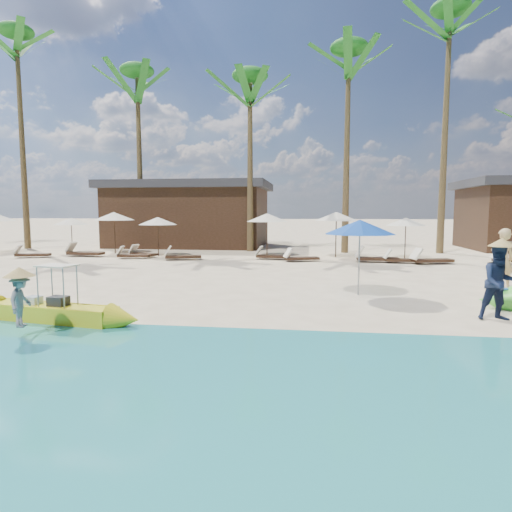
# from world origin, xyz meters

# --- Properties ---
(ground) EXTENTS (240.00, 240.00, 0.00)m
(ground) POSITION_xyz_m (0.00, 0.00, 0.00)
(ground) COLOR beige
(ground) RESTS_ON ground
(wet_sand_strip) EXTENTS (240.00, 4.50, 0.01)m
(wet_sand_strip) POSITION_xyz_m (0.00, -5.00, 0.00)
(wet_sand_strip) COLOR tan
(wet_sand_strip) RESTS_ON ground
(yellow_canoe) EXTENTS (4.72, 1.05, 1.23)m
(yellow_canoe) POSITION_xyz_m (-5.23, -2.45, 0.20)
(yellow_canoe) COLOR yellow
(yellow_canoe) RESTS_ON ground
(tourist) EXTENTS (0.72, 0.52, 1.86)m
(tourist) POSITION_xyz_m (5.91, 2.64, 0.93)
(tourist) COLOR tan
(tourist) RESTS_ON ground
(vendor_green) EXTENTS (0.84, 0.66, 1.67)m
(vendor_green) POSITION_xyz_m (4.34, -1.08, 0.84)
(vendor_green) COLOR #16213E
(vendor_green) RESTS_ON ground
(vendor_yellow) EXTENTS (0.52, 0.73, 1.02)m
(vendor_yellow) POSITION_xyz_m (-5.12, -3.54, 0.69)
(vendor_yellow) COLOR gray
(vendor_yellow) RESTS_ON ground
(blue_umbrella) EXTENTS (1.98, 1.98, 2.13)m
(blue_umbrella) POSITION_xyz_m (1.62, 1.38, 1.92)
(blue_umbrella) COLOR #99999E
(blue_umbrella) RESTS_ON ground
(resort_parasol_2) EXTENTS (1.93, 1.93, 1.99)m
(resort_parasol_2) POSITION_xyz_m (-13.18, 11.73, 1.79)
(resort_parasol_2) COLOR #3A2217
(resort_parasol_2) RESTS_ON ground
(lounger_2_left) EXTENTS (1.79, 0.97, 0.58)m
(lounger_2_left) POSITION_xyz_m (-13.95, 9.17, 0.19)
(lounger_2_left) COLOR #3A2217
(lounger_2_left) RESTS_ON ground
(resort_parasol_3) EXTENTS (2.24, 2.24, 2.31)m
(resort_parasol_3) POSITION_xyz_m (-10.74, 11.97, 2.08)
(resort_parasol_3) COLOR #3A2217
(resort_parasol_3) RESTS_ON ground
(lounger_3_left) EXTENTS (2.01, 0.73, 0.67)m
(lounger_3_left) POSITION_xyz_m (-11.60, 10.08, 0.22)
(lounger_3_left) COLOR #3A2217
(lounger_3_left) RESTS_ON ground
(lounger_3_right) EXTENTS (1.68, 0.68, 0.55)m
(lounger_3_right) POSITION_xyz_m (-8.68, 9.48, 0.19)
(lounger_3_right) COLOR #3A2217
(lounger_3_right) RESTS_ON ground
(resort_parasol_4) EXTENTS (1.99, 1.99, 2.05)m
(resort_parasol_4) POSITION_xyz_m (-7.76, 10.83, 1.85)
(resort_parasol_4) COLOR #3A2217
(resort_parasol_4) RESTS_ON ground
(lounger_4_left) EXTENTS (1.69, 0.98, 0.55)m
(lounger_4_left) POSITION_xyz_m (-8.49, 10.39, 0.18)
(lounger_4_left) COLOR #3A2217
(lounger_4_left) RESTS_ON ground
(lounger_4_right) EXTENTS (1.89, 1.04, 0.61)m
(lounger_4_right) POSITION_xyz_m (-6.03, 9.17, 0.21)
(lounger_4_right) COLOR #3A2217
(lounger_4_right) RESTS_ON ground
(resort_parasol_5) EXTENTS (2.18, 2.18, 2.25)m
(resort_parasol_5) POSITION_xyz_m (-2.06, 11.54, 2.03)
(resort_parasol_5) COLOR #3A2217
(resort_parasol_5) RESTS_ON ground
(lounger_5_left) EXTENTS (1.74, 0.68, 0.58)m
(lounger_5_left) POSITION_xyz_m (-1.72, 10.01, 0.19)
(lounger_5_left) COLOR #3A2217
(lounger_5_left) RESTS_ON ground
(resort_parasol_6) EXTENTS (2.26, 2.26, 2.33)m
(resort_parasol_6) POSITION_xyz_m (1.51, 11.41, 2.10)
(resort_parasol_6) COLOR #3A2217
(resort_parasol_6) RESTS_ON ground
(lounger_6_left) EXTENTS (1.75, 1.05, 0.57)m
(lounger_6_left) POSITION_xyz_m (-0.28, 9.32, 0.19)
(lounger_6_left) COLOR #3A2217
(lounger_6_left) RESTS_ON ground
(lounger_6_right) EXTENTS (1.98, 0.64, 0.67)m
(lounger_6_right) POSITION_xyz_m (3.18, 9.44, 0.22)
(lounger_6_right) COLOR #3A2217
(lounger_6_right) RESTS_ON ground
(resort_parasol_7) EXTENTS (1.98, 1.98, 2.04)m
(resort_parasol_7) POSITION_xyz_m (4.93, 11.40, 1.84)
(resort_parasol_7) COLOR #3A2217
(resort_parasol_7) RESTS_ON ground
(lounger_7_left) EXTENTS (1.69, 0.52, 0.57)m
(lounger_7_left) POSITION_xyz_m (4.31, 9.25, 0.19)
(lounger_7_left) COLOR #3A2217
(lounger_7_left) RESTS_ON ground
(lounger_7_right) EXTENTS (1.99, 1.08, 0.65)m
(lounger_7_right) POSITION_xyz_m (5.53, 9.06, 0.22)
(lounger_7_right) COLOR #3A2217
(lounger_7_right) RESTS_ON ground
(lounger_8_left) EXTENTS (1.95, 0.73, 0.65)m
(lounger_8_left) POSITION_xyz_m (9.24, 9.63, 0.22)
(lounger_8_left) COLOR #3A2217
(lounger_8_left) RESTS_ON ground
(palm_1) EXTENTS (2.08, 2.08, 13.60)m
(palm_1) POSITION_xyz_m (-17.59, 14.06, 10.82)
(palm_1) COLOR brown
(palm_1) RESTS_ON ground
(palm_2) EXTENTS (2.08, 2.08, 11.33)m
(palm_2) POSITION_xyz_m (-10.45, 15.08, 9.18)
(palm_2) COLOR brown
(palm_2) RESTS_ON ground
(palm_3) EXTENTS (2.08, 2.08, 10.52)m
(palm_3) POSITION_xyz_m (-3.36, 14.27, 8.58)
(palm_3) COLOR brown
(palm_3) RESTS_ON ground
(palm_4) EXTENTS (2.08, 2.08, 11.70)m
(palm_4) POSITION_xyz_m (2.15, 14.01, 9.45)
(palm_4) COLOR brown
(palm_4) RESTS_ON ground
(palm_5) EXTENTS (2.08, 2.08, 13.60)m
(palm_5) POSITION_xyz_m (7.45, 14.38, 10.82)
(palm_5) COLOR brown
(palm_5) RESTS_ON ground
(pavilion_west) EXTENTS (10.80, 6.60, 4.30)m
(pavilion_west) POSITION_xyz_m (-8.00, 17.50, 2.19)
(pavilion_west) COLOR #3A2217
(pavilion_west) RESTS_ON ground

